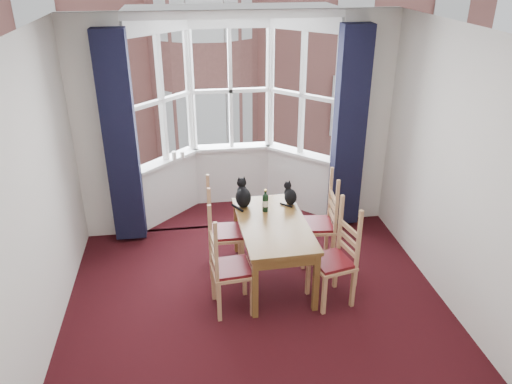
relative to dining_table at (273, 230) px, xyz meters
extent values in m
plane|color=black|center=(-0.25, -0.93, -0.63)|extent=(4.50, 4.50, 0.00)
plane|color=white|center=(-0.25, -0.93, 2.17)|extent=(4.50, 4.50, 0.00)
plane|color=silver|center=(-2.25, -0.93, 0.77)|extent=(0.00, 4.50, 4.50)
plane|color=silver|center=(1.75, -0.93, 0.77)|extent=(0.00, 4.50, 4.50)
cube|color=silver|center=(-1.90, 1.32, 0.77)|extent=(0.70, 0.12, 2.80)
cube|color=silver|center=(1.40, 1.32, 0.77)|extent=(0.70, 0.12, 2.80)
cube|color=black|center=(-1.67, 1.14, 0.72)|extent=(0.38, 0.22, 2.60)
cube|color=black|center=(1.17, 1.14, 0.72)|extent=(0.38, 0.22, 2.60)
cube|color=brown|center=(0.00, 0.00, 0.07)|extent=(0.78, 1.40, 0.04)
cube|color=brown|center=(-0.29, -0.65, -0.29)|extent=(0.06, 0.06, 0.68)
cube|color=brown|center=(-0.34, 0.62, -0.29)|extent=(0.06, 0.06, 0.68)
cube|color=brown|center=(0.34, -0.62, -0.29)|extent=(0.06, 0.06, 0.68)
cube|color=brown|center=(0.29, 0.65, -0.29)|extent=(0.06, 0.06, 0.68)
cube|color=tan|center=(-0.51, -0.46, -0.15)|extent=(0.44, 0.46, 0.06)
cube|color=#580F14|center=(-0.51, -0.46, -0.14)|extent=(0.39, 0.41, 0.03)
cube|color=tan|center=(-0.50, 0.27, -0.15)|extent=(0.41, 0.43, 0.06)
cube|color=#580F14|center=(-0.50, 0.27, -0.14)|extent=(0.37, 0.39, 0.03)
cube|color=tan|center=(0.54, -0.49, -0.15)|extent=(0.49, 0.50, 0.06)
cube|color=#580F14|center=(0.54, -0.49, -0.14)|extent=(0.44, 0.45, 0.03)
cube|color=tan|center=(0.57, 0.29, -0.15)|extent=(0.43, 0.45, 0.06)
cube|color=#580F14|center=(0.57, 0.29, -0.14)|extent=(0.39, 0.41, 0.03)
ellipsoid|color=black|center=(-0.27, 0.44, 0.20)|extent=(0.20, 0.25, 0.24)
sphere|color=black|center=(-0.28, 0.52, 0.35)|extent=(0.12, 0.12, 0.11)
cone|color=black|center=(-0.31, 0.52, 0.41)|extent=(0.04, 0.04, 0.05)
cone|color=black|center=(-0.25, 0.53, 0.41)|extent=(0.04, 0.04, 0.05)
ellipsoid|color=black|center=(0.28, 0.42, 0.18)|extent=(0.20, 0.23, 0.19)
sphere|color=black|center=(0.25, 0.48, 0.30)|extent=(0.12, 0.12, 0.09)
cone|color=black|center=(0.23, 0.47, 0.34)|extent=(0.04, 0.04, 0.04)
cone|color=black|center=(0.28, 0.49, 0.34)|extent=(0.04, 0.04, 0.04)
cylinder|color=black|center=(-0.04, 0.28, 0.19)|extent=(0.07, 0.07, 0.19)
sphere|color=black|center=(-0.04, 0.28, 0.28)|extent=(0.06, 0.06, 0.06)
cylinder|color=black|center=(-0.04, 0.28, 0.31)|extent=(0.03, 0.03, 0.08)
cylinder|color=gold|center=(-0.04, 0.28, 0.35)|extent=(0.03, 0.03, 0.02)
cylinder|color=silver|center=(-0.04, 0.28, 0.19)|extent=(0.07, 0.07, 0.07)
cylinder|color=white|center=(-1.06, 1.67, 0.29)|extent=(0.06, 0.06, 0.11)
cylinder|color=white|center=(-0.95, 1.70, 0.28)|extent=(0.06, 0.06, 0.09)
plane|color=#333335|center=(-0.25, 31.32, -6.63)|extent=(80.00, 80.00, 0.00)
cube|color=#95564D|center=(-0.25, 13.32, 0.37)|extent=(18.00, 6.00, 14.00)
cylinder|color=#95564D|center=(-0.25, 10.32, 0.37)|extent=(3.20, 3.20, 14.00)
camera|label=1|loc=(-0.87, -4.69, 2.75)|focal=35.00mm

